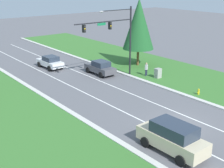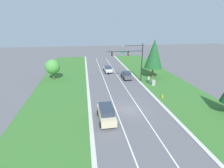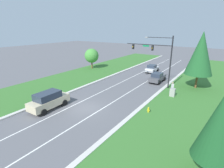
{
  "view_description": "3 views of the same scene",
  "coord_description": "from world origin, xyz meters",
  "px_view_note": "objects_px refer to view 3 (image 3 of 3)",
  "views": [
    {
      "loc": [
        -18.36,
        -14.61,
        11.14
      ],
      "look_at": [
        -0.02,
        8.62,
        1.2
      ],
      "focal_mm": 50.0,
      "sensor_mm": 36.0,
      "label": 1
    },
    {
      "loc": [
        -6.05,
        -22.69,
        12.23
      ],
      "look_at": [
        -1.01,
        8.92,
        1.1
      ],
      "focal_mm": 28.0,
      "sensor_mm": 36.0,
      "label": 2
    },
    {
      "loc": [
        13.52,
        -14.24,
        9.44
      ],
      "look_at": [
        -1.34,
        7.85,
        0.75
      ],
      "focal_mm": 28.0,
      "sensor_mm": 36.0,
      "label": 3
    }
  ],
  "objects_px": {
    "utility_cabinet": "(172,93)",
    "conifer_far_right_tree": "(221,126)",
    "champagne_suv": "(49,100)",
    "white_sedan": "(152,68)",
    "oak_near_left_tree": "(92,56)",
    "fire_hydrant": "(148,110)",
    "graphite_sedan": "(157,77)",
    "traffic_signal_mast": "(158,53)",
    "conifer_near_right_tree": "(201,53)",
    "pedestrian": "(172,87)"
  },
  "relations": [
    {
      "from": "utility_cabinet",
      "to": "pedestrian",
      "type": "relative_size",
      "value": 0.72
    },
    {
      "from": "utility_cabinet",
      "to": "conifer_far_right_tree",
      "type": "bearing_deg",
      "value": -65.1
    },
    {
      "from": "conifer_near_right_tree",
      "to": "pedestrian",
      "type": "bearing_deg",
      "value": -120.91
    },
    {
      "from": "white_sedan",
      "to": "oak_near_left_tree",
      "type": "xyz_separation_m",
      "value": [
        -13.09,
        -4.82,
        2.26
      ]
    },
    {
      "from": "traffic_signal_mast",
      "to": "champagne_suv",
      "type": "xyz_separation_m",
      "value": [
        -7.57,
        -15.37,
        -4.38
      ]
    },
    {
      "from": "utility_cabinet",
      "to": "fire_hydrant",
      "type": "height_order",
      "value": "utility_cabinet"
    },
    {
      "from": "champagne_suv",
      "to": "conifer_far_right_tree",
      "type": "height_order",
      "value": "conifer_far_right_tree"
    },
    {
      "from": "utility_cabinet",
      "to": "fire_hydrant",
      "type": "relative_size",
      "value": 1.74
    },
    {
      "from": "champagne_suv",
      "to": "fire_hydrant",
      "type": "bearing_deg",
      "value": 27.02
    },
    {
      "from": "utility_cabinet",
      "to": "fire_hydrant",
      "type": "bearing_deg",
      "value": -97.79
    },
    {
      "from": "utility_cabinet",
      "to": "graphite_sedan",
      "type": "bearing_deg",
      "value": 127.32
    },
    {
      "from": "traffic_signal_mast",
      "to": "graphite_sedan",
      "type": "relative_size",
      "value": 1.88
    },
    {
      "from": "utility_cabinet",
      "to": "conifer_far_right_tree",
      "type": "distance_m",
      "value": 14.8
    },
    {
      "from": "white_sedan",
      "to": "oak_near_left_tree",
      "type": "relative_size",
      "value": 0.92
    },
    {
      "from": "pedestrian",
      "to": "conifer_far_right_tree",
      "type": "distance_m",
      "value": 16.25
    },
    {
      "from": "champagne_suv",
      "to": "utility_cabinet",
      "type": "relative_size",
      "value": 4.11
    },
    {
      "from": "fire_hydrant",
      "to": "oak_near_left_tree",
      "type": "distance_m",
      "value": 24.41
    },
    {
      "from": "graphite_sedan",
      "to": "white_sedan",
      "type": "bearing_deg",
      "value": 118.81
    },
    {
      "from": "conifer_near_right_tree",
      "to": "conifer_far_right_tree",
      "type": "relative_size",
      "value": 1.43
    },
    {
      "from": "graphite_sedan",
      "to": "pedestrian",
      "type": "relative_size",
      "value": 2.6
    },
    {
      "from": "champagne_suv",
      "to": "pedestrian",
      "type": "distance_m",
      "value": 17.45
    },
    {
      "from": "traffic_signal_mast",
      "to": "fire_hydrant",
      "type": "height_order",
      "value": "traffic_signal_mast"
    },
    {
      "from": "graphite_sedan",
      "to": "fire_hydrant",
      "type": "relative_size",
      "value": 6.27
    },
    {
      "from": "traffic_signal_mast",
      "to": "utility_cabinet",
      "type": "height_order",
      "value": "traffic_signal_mast"
    },
    {
      "from": "graphite_sedan",
      "to": "white_sedan",
      "type": "distance_m",
      "value": 7.28
    },
    {
      "from": "pedestrian",
      "to": "fire_hydrant",
      "type": "distance_m",
      "value": 8.03
    },
    {
      "from": "traffic_signal_mast",
      "to": "conifer_near_right_tree",
      "type": "relative_size",
      "value": 0.92
    },
    {
      "from": "utility_cabinet",
      "to": "conifer_far_right_tree",
      "type": "height_order",
      "value": "conifer_far_right_tree"
    },
    {
      "from": "traffic_signal_mast",
      "to": "oak_near_left_tree",
      "type": "height_order",
      "value": "traffic_signal_mast"
    },
    {
      "from": "traffic_signal_mast",
      "to": "oak_near_left_tree",
      "type": "relative_size",
      "value": 1.74
    },
    {
      "from": "conifer_near_right_tree",
      "to": "conifer_far_right_tree",
      "type": "bearing_deg",
      "value": -78.09
    },
    {
      "from": "graphite_sedan",
      "to": "conifer_far_right_tree",
      "type": "distance_m",
      "value": 21.62
    },
    {
      "from": "graphite_sedan",
      "to": "utility_cabinet",
      "type": "bearing_deg",
      "value": -52.71
    },
    {
      "from": "utility_cabinet",
      "to": "conifer_far_right_tree",
      "type": "relative_size",
      "value": 0.19
    },
    {
      "from": "pedestrian",
      "to": "oak_near_left_tree",
      "type": "distance_m",
      "value": 21.34
    },
    {
      "from": "oak_near_left_tree",
      "to": "utility_cabinet",
      "type": "bearing_deg",
      "value": -19.01
    },
    {
      "from": "traffic_signal_mast",
      "to": "graphite_sedan",
      "type": "distance_m",
      "value": 5.25
    },
    {
      "from": "pedestrian",
      "to": "oak_near_left_tree",
      "type": "relative_size",
      "value": 0.36
    },
    {
      "from": "champagne_suv",
      "to": "conifer_far_right_tree",
      "type": "distance_m",
      "value": 17.67
    },
    {
      "from": "champagne_suv",
      "to": "conifer_near_right_tree",
      "type": "bearing_deg",
      "value": 51.72
    },
    {
      "from": "pedestrian",
      "to": "champagne_suv",
      "type": "bearing_deg",
      "value": 31.3
    },
    {
      "from": "conifer_far_right_tree",
      "to": "pedestrian",
      "type": "bearing_deg",
      "value": 114.15
    },
    {
      "from": "champagne_suv",
      "to": "conifer_far_right_tree",
      "type": "xyz_separation_m",
      "value": [
        17.4,
        -0.91,
        2.92
      ]
    },
    {
      "from": "traffic_signal_mast",
      "to": "white_sedan",
      "type": "bearing_deg",
      "value": 114.73
    },
    {
      "from": "conifer_near_right_tree",
      "to": "oak_near_left_tree",
      "type": "distance_m",
      "value": 23.19
    },
    {
      "from": "white_sedan",
      "to": "conifer_near_right_tree",
      "type": "bearing_deg",
      "value": -34.95
    },
    {
      "from": "conifer_near_right_tree",
      "to": "white_sedan",
      "type": "bearing_deg",
      "value": 147.73
    },
    {
      "from": "fire_hydrant",
      "to": "utility_cabinet",
      "type": "bearing_deg",
      "value": 82.21
    },
    {
      "from": "traffic_signal_mast",
      "to": "champagne_suv",
      "type": "distance_m",
      "value": 17.69
    },
    {
      "from": "champagne_suv",
      "to": "pedestrian",
      "type": "xyz_separation_m",
      "value": [
        10.87,
        13.65,
        -0.15
      ]
    }
  ]
}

